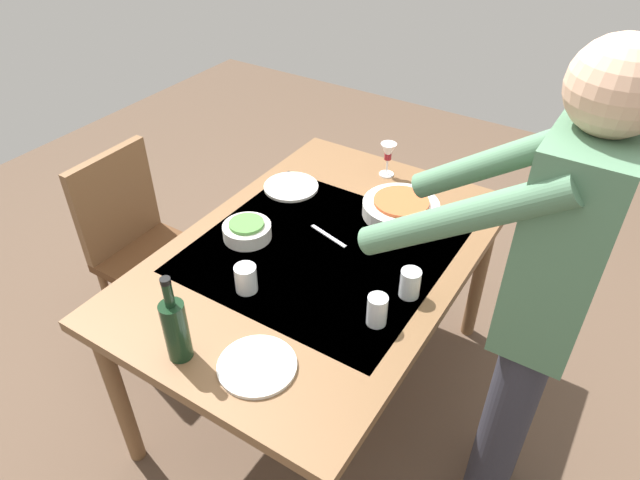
{
  "coord_description": "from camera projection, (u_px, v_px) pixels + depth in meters",
  "views": [
    {
      "loc": [
        1.36,
        0.86,
        2.04
      ],
      "look_at": [
        0.0,
        0.0,
        0.82
      ],
      "focal_mm": 31.82,
      "sensor_mm": 36.0,
      "label": 1
    }
  ],
  "objects": [
    {
      "name": "ground_plane",
      "position": [
        320.0,
        386.0,
        2.51
      ],
      "size": [
        6.0,
        6.0,
        0.0
      ],
      "primitive_type": "plane",
      "color": "brown"
    },
    {
      "name": "water_cup_near_left",
      "position": [
        246.0,
        279.0,
        1.86
      ],
      "size": [
        0.07,
        0.07,
        0.1
      ],
      "primitive_type": "cylinder",
      "color": "silver",
      "rests_on": "dining_table"
    },
    {
      "name": "wine_bottle",
      "position": [
        176.0,
        328.0,
        1.59
      ],
      "size": [
        0.07,
        0.07,
        0.3
      ],
      "color": "black",
      "rests_on": "dining_table"
    },
    {
      "name": "serving_bowl_pasta",
      "position": [
        401.0,
        208.0,
        2.21
      ],
      "size": [
        0.3,
        0.3,
        0.07
      ],
      "color": "silver",
      "rests_on": "dining_table"
    },
    {
      "name": "water_cup_far_left",
      "position": [
        410.0,
        283.0,
        1.83
      ],
      "size": [
        0.07,
        0.07,
        0.1
      ],
      "primitive_type": "cylinder",
      "color": "silver",
      "rests_on": "dining_table"
    },
    {
      "name": "dining_table",
      "position": [
        320.0,
        267.0,
        2.09
      ],
      "size": [
        1.48,
        1.0,
        0.77
      ],
      "color": "brown",
      "rests_on": "ground_plane"
    },
    {
      "name": "dinner_plate_far",
      "position": [
        291.0,
        187.0,
        2.39
      ],
      "size": [
        0.23,
        0.23,
        0.01
      ],
      "primitive_type": "cylinder",
      "color": "silver",
      "rests_on": "dining_table"
    },
    {
      "name": "person_server",
      "position": [
        540.0,
        299.0,
        1.56
      ],
      "size": [
        0.42,
        0.61,
        1.69
      ],
      "color": "#2D2D38",
      "rests_on": "ground_plane"
    },
    {
      "name": "water_cup_near_right",
      "position": [
        377.0,
        310.0,
        1.73
      ],
      "size": [
        0.06,
        0.06,
        0.1
      ],
      "primitive_type": "cylinder",
      "color": "silver",
      "rests_on": "dining_table"
    },
    {
      "name": "chair_near",
      "position": [
        139.0,
        239.0,
        2.5
      ],
      "size": [
        0.4,
        0.4,
        0.91
      ],
      "color": "#523019",
      "rests_on": "ground_plane"
    },
    {
      "name": "wine_glass_left",
      "position": [
        388.0,
        154.0,
        2.41
      ],
      "size": [
        0.07,
        0.07,
        0.15
      ],
      "color": "white",
      "rests_on": "dining_table"
    },
    {
      "name": "side_bowl_salad",
      "position": [
        247.0,
        230.0,
        2.09
      ],
      "size": [
        0.18,
        0.18,
        0.07
      ],
      "color": "silver",
      "rests_on": "dining_table"
    },
    {
      "name": "dinner_plate_near",
      "position": [
        257.0,
        366.0,
        1.62
      ],
      "size": [
        0.23,
        0.23,
        0.01
      ],
      "primitive_type": "cylinder",
      "color": "silver",
      "rests_on": "dining_table"
    },
    {
      "name": "table_fork",
      "position": [
        328.0,
        236.0,
        2.12
      ],
      "size": [
        0.06,
        0.18,
        0.0
      ],
      "primitive_type": "cube",
      "rotation": [
        0.0,
        0.0,
        -0.26
      ],
      "color": "silver",
      "rests_on": "dining_table"
    }
  ]
}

